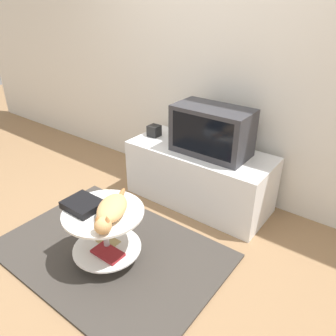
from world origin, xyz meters
name	(u,v)px	position (x,y,z in m)	size (l,w,h in m)	color
ground_plane	(111,253)	(0.00, 0.00, 0.00)	(12.00, 12.00, 0.00)	#93704C
wall_back	(212,59)	(0.00, 1.43, 1.30)	(8.00, 0.05, 2.60)	silver
rug	(111,252)	(0.00, 0.00, 0.01)	(1.74, 1.20, 0.02)	#3D3833
tv_stand	(199,176)	(0.14, 1.06, 0.28)	(1.37, 0.58, 0.56)	white
tv	(212,131)	(0.25, 1.05, 0.77)	(0.68, 0.37, 0.42)	#333338
speaker	(154,131)	(-0.40, 1.05, 0.61)	(0.11, 0.11, 0.11)	black
coffee_table	(105,231)	(0.05, -0.08, 0.30)	(0.58, 0.58, 0.45)	#B2B2B7
dvd_box	(83,205)	(-0.10, -0.13, 0.49)	(0.26, 0.22, 0.05)	black
cat	(111,210)	(0.15, -0.09, 0.52)	(0.33, 0.51, 0.14)	tan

